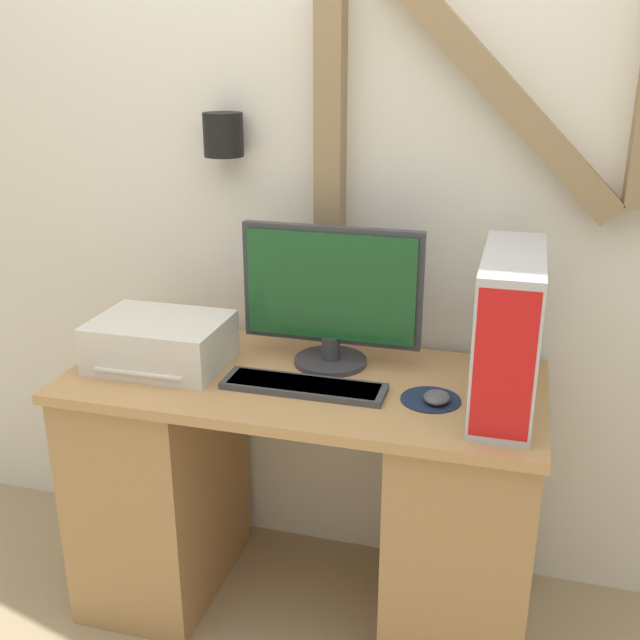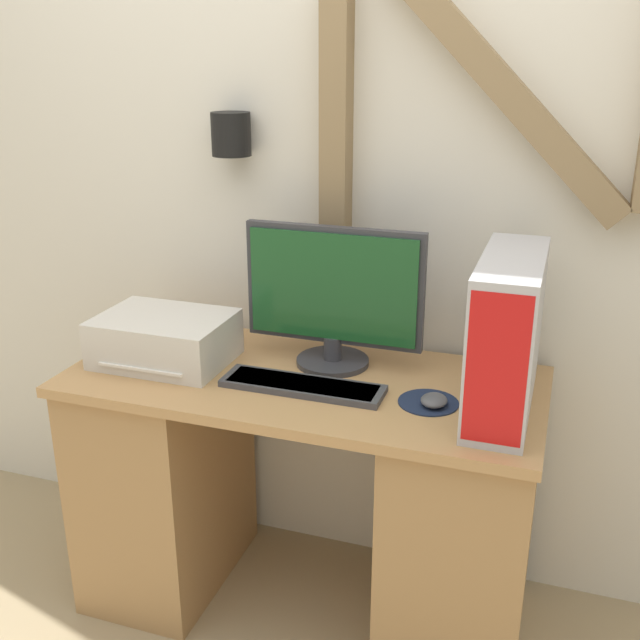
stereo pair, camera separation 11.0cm
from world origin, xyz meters
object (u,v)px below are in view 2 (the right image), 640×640
(monitor, at_px, (333,294))
(mouse, at_px, (434,400))
(keyboard, at_px, (303,385))
(printer, at_px, (165,339))
(computer_tower, at_px, (507,335))

(monitor, height_order, mouse, monitor)
(keyboard, bearing_deg, monitor, 82.65)
(monitor, bearing_deg, printer, -163.52)
(keyboard, relative_size, mouse, 5.60)
(keyboard, distance_m, printer, 0.46)
(mouse, distance_m, printer, 0.82)
(computer_tower, bearing_deg, keyboard, -173.69)
(keyboard, relative_size, printer, 1.19)
(mouse, height_order, printer, printer)
(computer_tower, bearing_deg, monitor, 164.73)
(monitor, bearing_deg, computer_tower, -15.27)
(keyboard, bearing_deg, computer_tower, 6.31)
(computer_tower, xyz_separation_m, printer, (-0.98, -0.00, -0.13))
(keyboard, bearing_deg, printer, 173.31)
(keyboard, distance_m, computer_tower, 0.56)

